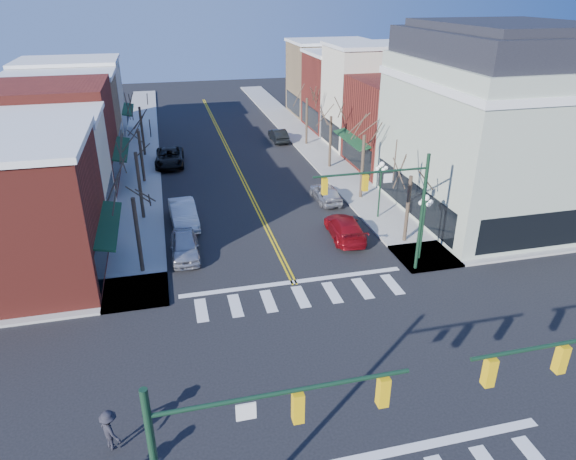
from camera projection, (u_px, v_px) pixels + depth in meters
ground at (338, 371)px, 22.56m from camera, size 160.00×160.00×0.00m
sidewalk_left at (139, 213)px, 38.19m from camera, size 3.50×70.00×0.15m
sidewalk_right at (360, 193)px, 41.98m from camera, size 3.50×70.00×0.15m
bldg_left_stucco_a at (29, 176)px, 34.72m from camera, size 10.00×7.00×7.50m
bldg_left_brick_b at (48, 138)px, 41.52m from camera, size 10.00×9.00×8.50m
bldg_left_tan at (64, 120)px, 48.91m from camera, size 10.00×7.50×7.80m
bldg_left_stucco_b at (74, 102)px, 55.63m from camera, size 10.00×8.00×8.20m
bldg_right_brick_a at (409, 124)px, 46.81m from camera, size 10.00×8.50×8.00m
bldg_right_stucco at (377, 97)px, 53.18m from camera, size 10.00×7.00×10.00m
bldg_right_brick_b at (351, 92)px, 60.08m from camera, size 10.00×8.00×8.50m
bldg_right_tan at (330, 79)px, 67.00m from camera, size 10.00×8.00×9.00m
victorian_corner at (498, 123)px, 36.01m from camera, size 12.25×14.25×13.30m
traffic_mast_near_left at (231, 453)px, 12.85m from camera, size 6.60×0.28×7.20m
traffic_mast_far_right at (393, 200)px, 28.24m from camera, size 6.60×0.28×7.20m
lamppost_corner at (424, 216)px, 30.53m from camera, size 0.36×0.36×4.33m
lamppost_midblock at (381, 180)px, 36.23m from camera, size 0.36×0.36×4.33m
tree_left_a at (138, 236)px, 29.38m from camera, size 0.24×0.24×4.76m
tree_left_b at (140, 187)px, 36.34m from camera, size 0.24×0.24×5.04m
tree_left_c at (142, 157)px, 43.47m from camera, size 0.24×0.24×4.55m
tree_left_d at (142, 132)px, 50.41m from camera, size 0.24×0.24×4.90m
tree_right_a at (407, 210)px, 33.05m from camera, size 0.24×0.24×4.62m
tree_right_b at (362, 168)px, 39.95m from camera, size 0.24×0.24×5.18m
tree_right_c at (330, 143)px, 47.04m from camera, size 0.24×0.24×4.83m
tree_right_d at (307, 122)px, 54.03m from camera, size 0.24×0.24×4.97m
car_left_near at (185, 246)px, 31.89m from camera, size 1.77×4.33×1.47m
car_left_mid at (183, 214)px, 36.25m from camera, size 2.00×5.03×1.63m
car_left_far at (170, 157)px, 48.45m from camera, size 2.89×5.73×1.55m
car_right_near at (345, 228)px, 34.36m from camera, size 2.44×5.14×1.45m
car_right_mid at (326, 193)px, 40.22m from camera, size 1.73×4.21×1.43m
car_right_far at (279, 135)px, 55.99m from camera, size 1.51×4.24×1.39m
pedestrian_dark_b at (110, 430)px, 18.30m from camera, size 1.13×1.23×1.66m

